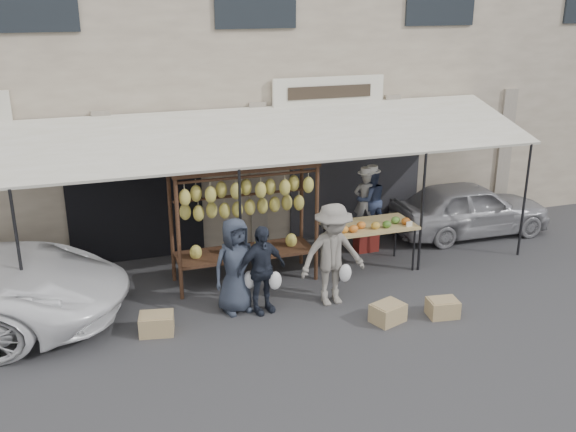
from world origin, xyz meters
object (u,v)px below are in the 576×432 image
at_px(vendor_right, 371,200).
at_px(sedan, 470,208).
at_px(vendor_left, 365,201).
at_px(produce_table, 371,227).
at_px(crate_near_b, 443,308).
at_px(crate_near_a, 388,313).
at_px(customer_right, 333,255).
at_px(customer_left, 236,266).
at_px(crate_far, 157,324).
at_px(banana_rack, 244,200).
at_px(customer_mid, 261,270).

height_order(vendor_right, sedan, vendor_right).
distance_m(vendor_left, vendor_right, 0.14).
bearing_deg(produce_table, crate_near_b, -81.61).
xyz_separation_m(crate_near_a, sedan, (3.54, 3.05, 0.45)).
distance_m(vendor_right, crate_near_b, 3.16).
xyz_separation_m(vendor_left, customer_right, (-1.53, -1.99, -0.18)).
relative_size(produce_table, vendor_right, 1.32).
bearing_deg(sedan, customer_right, 118.91).
height_order(produce_table, crate_near_b, produce_table).
height_order(customer_left, crate_far, customer_left).
distance_m(vendor_right, customer_right, 2.60).
height_order(banana_rack, crate_near_b, banana_rack).
bearing_deg(vendor_left, customer_mid, 52.41).
bearing_deg(vendor_right, customer_right, 52.39).
xyz_separation_m(customer_mid, crate_near_a, (1.83, -1.00, -0.60)).
distance_m(banana_rack, vendor_right, 2.94).
bearing_deg(produce_table, customer_right, -138.53).
relative_size(banana_rack, vendor_right, 2.02).
relative_size(vendor_left, customer_left, 0.76).
xyz_separation_m(banana_rack, crate_near_b, (2.70, -2.36, -1.43)).
distance_m(vendor_right, customer_mid, 3.47).
bearing_deg(crate_far, crate_near_b, -11.91).
bearing_deg(crate_near_b, produce_table, 98.39).
relative_size(crate_far, sedan, 0.15).
bearing_deg(produce_table, crate_near_a, -107.45).
xyz_separation_m(customer_left, crate_near_a, (2.21, -1.17, -0.66)).
bearing_deg(customer_mid, vendor_left, 20.59).
bearing_deg(customer_mid, sedan, 6.94).
relative_size(vendor_right, crate_far, 2.45).
bearing_deg(customer_mid, crate_near_b, -36.07).
relative_size(customer_left, crate_near_b, 3.37).
bearing_deg(crate_far, customer_left, 13.68).
distance_m(produce_table, customer_right, 1.64).
distance_m(crate_far, sedan, 7.48).
distance_m(banana_rack, produce_table, 2.50).
distance_m(customer_left, customer_mid, 0.43).
bearing_deg(customer_left, produce_table, 4.12).
distance_m(customer_right, crate_near_a, 1.32).
xyz_separation_m(vendor_left, crate_near_b, (0.01, -3.02, -0.93)).
height_order(banana_rack, customer_right, banana_rack).
bearing_deg(customer_mid, vendor_right, 19.33).
distance_m(banana_rack, crate_near_b, 3.86).
xyz_separation_m(produce_table, customer_right, (-1.23, -1.09, 0.02)).
xyz_separation_m(crate_near_a, crate_far, (-3.59, 0.83, 0.00)).
xyz_separation_m(produce_table, crate_near_a, (-0.63, -2.00, -0.72)).
bearing_deg(sedan, crate_near_b, 142.24).
relative_size(vendor_left, crate_near_b, 2.58).
distance_m(banana_rack, crate_near_a, 3.18).
distance_m(vendor_left, crate_near_a, 3.18).
relative_size(customer_mid, customer_right, 0.85).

